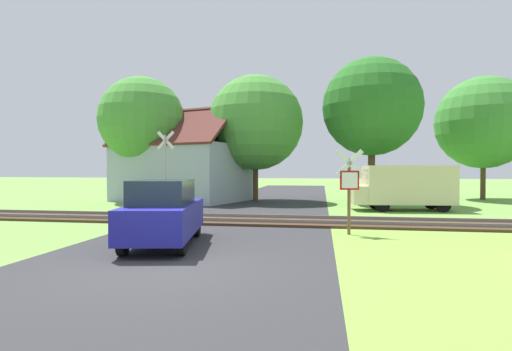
# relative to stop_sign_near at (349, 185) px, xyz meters

# --- Properties ---
(ground_plane) EXTENTS (160.00, 160.00, 0.00)m
(ground_plane) POSITION_rel_stop_sign_near_xyz_m (-4.05, -4.86, -1.56)
(ground_plane) COLOR #6B9942
(road_asphalt) EXTENTS (7.02, 80.00, 0.01)m
(road_asphalt) POSITION_rel_stop_sign_near_xyz_m (-4.05, -2.86, -1.56)
(road_asphalt) COLOR #2D2D30
(road_asphalt) RESTS_ON ground
(rail_track) EXTENTS (60.00, 2.60, 0.22)m
(rail_track) POSITION_rel_stop_sign_near_xyz_m (-4.05, 2.50, -1.50)
(rail_track) COLOR #422D1E
(rail_track) RESTS_ON ground
(stop_sign_near) EXTENTS (0.87, 0.20, 2.69)m
(stop_sign_near) POSITION_rel_stop_sign_near_xyz_m (0.00, 0.00, 0.00)
(stop_sign_near) COLOR brown
(stop_sign_near) RESTS_ON ground
(crossing_sign_far) EXTENTS (0.88, 0.15, 3.86)m
(crossing_sign_far) POSITION_rel_stop_sign_near_xyz_m (-8.08, 4.90, 0.65)
(crossing_sign_far) COLOR #9E9EA5
(crossing_sign_far) RESTS_ON ground
(house) EXTENTS (9.40, 7.84, 5.96)m
(house) POSITION_rel_stop_sign_near_xyz_m (-9.85, 12.06, 0.43)
(house) COLOR #99A3B7
(house) RESTS_ON ground
(tree_left) EXTENTS (5.37, 5.37, 7.91)m
(tree_left) POSITION_rel_stop_sign_near_xyz_m (-12.17, 11.06, 3.66)
(tree_left) COLOR #513823
(tree_left) RESTS_ON ground
(tree_center) EXTENTS (6.09, 6.09, 8.08)m
(tree_center) POSITION_rel_stop_sign_near_xyz_m (-5.07, 12.53, 3.47)
(tree_center) COLOR #513823
(tree_center) RESTS_ON ground
(tree_far) EXTENTS (6.16, 6.16, 8.26)m
(tree_far) POSITION_rel_stop_sign_near_xyz_m (9.83, 16.08, 3.61)
(tree_far) COLOR #513823
(tree_far) RESTS_ON ground
(tree_right) EXTENTS (5.81, 5.81, 8.66)m
(tree_right) POSITION_rel_stop_sign_near_xyz_m (2.07, 11.70, 4.19)
(tree_right) COLOR #513823
(tree_right) RESTS_ON ground
(mail_truck) EXTENTS (5.06, 2.33, 2.24)m
(mail_truck) POSITION_rel_stop_sign_near_xyz_m (3.20, 7.99, -0.32)
(mail_truck) COLOR beige
(mail_truck) RESTS_ON ground
(parked_car) EXTENTS (2.33, 4.23, 1.78)m
(parked_car) POSITION_rel_stop_sign_near_xyz_m (-5.07, -2.57, -0.67)
(parked_car) COLOR navy
(parked_car) RESTS_ON ground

